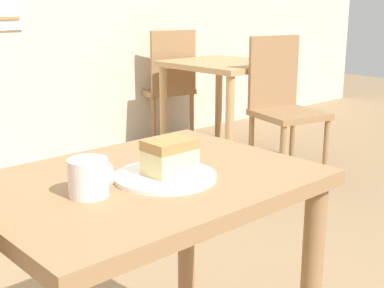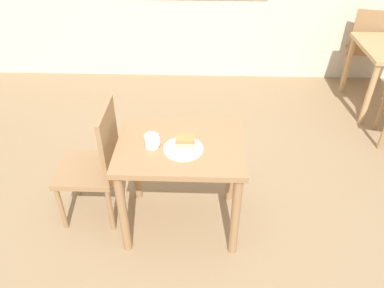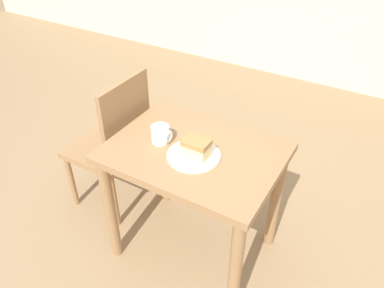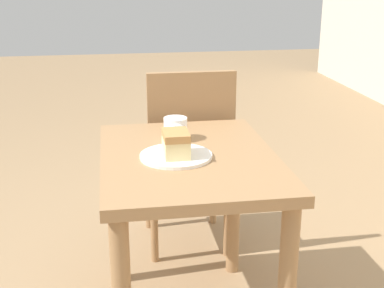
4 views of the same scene
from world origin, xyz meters
name	(u,v)px [view 1 (image 1 of 4)]	position (x,y,z in m)	size (l,w,h in m)	color
dining_table_near	(147,226)	(0.01, 0.47, 0.59)	(0.84, 0.63, 0.73)	#9E754C
dining_table_far	(224,78)	(2.15, 2.27, 0.59)	(0.71, 0.82, 0.71)	tan
chair_far_corner	(283,102)	(2.10, 1.67, 0.49)	(0.51, 0.51, 0.93)	#9E754C
chair_far_opposite	(167,83)	(2.09, 2.88, 0.49)	(0.50, 0.50, 0.93)	#9E754C
plate	(165,177)	(0.04, 0.42, 0.73)	(0.26, 0.26, 0.01)	white
cake_slice	(170,156)	(0.05, 0.42, 0.78)	(0.12, 0.09, 0.09)	beige
coffee_mug	(90,177)	(-0.16, 0.45, 0.77)	(0.10, 0.09, 0.09)	white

